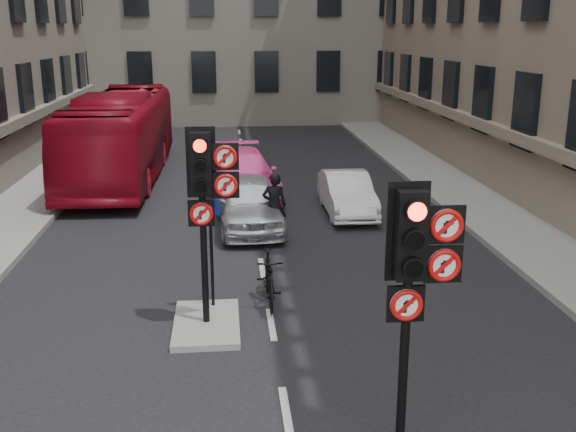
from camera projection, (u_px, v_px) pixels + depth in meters
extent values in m
cube|color=gray|center=(497.00, 212.00, 19.89)|extent=(3.00, 50.00, 0.16)
cube|color=gray|center=(207.00, 324.00, 12.42)|extent=(1.20, 2.00, 0.12)
cylinder|color=black|center=(403.00, 367.00, 8.51)|extent=(0.12, 0.12, 2.40)
cube|color=black|center=(410.00, 235.00, 8.04)|extent=(0.36, 0.28, 1.10)
cube|color=black|center=(407.00, 232.00, 8.17)|extent=(0.52, 0.03, 1.25)
cylinder|color=#FF1407|center=(417.00, 212.00, 7.71)|extent=(0.22, 0.01, 0.22)
cylinder|color=black|center=(416.00, 241.00, 7.81)|extent=(0.22, 0.01, 0.22)
cylinder|color=black|center=(414.00, 269.00, 7.90)|extent=(0.22, 0.01, 0.22)
cube|color=black|center=(446.00, 225.00, 8.03)|extent=(0.47, 0.05, 0.47)
cylinder|color=white|center=(447.00, 226.00, 7.99)|extent=(0.41, 0.02, 0.41)
torus|color=#BF0C0A|center=(447.00, 226.00, 7.97)|extent=(0.41, 0.06, 0.41)
cube|color=#BF0C0A|center=(447.00, 226.00, 7.97)|extent=(0.25, 0.01, 0.25)
cube|color=black|center=(443.00, 264.00, 8.16)|extent=(0.47, 0.05, 0.47)
cylinder|color=white|center=(444.00, 265.00, 8.12)|extent=(0.41, 0.02, 0.41)
torus|color=#BF0C0A|center=(444.00, 266.00, 8.11)|extent=(0.41, 0.06, 0.41)
cube|color=#BF0C0A|center=(445.00, 266.00, 8.10)|extent=(0.25, 0.01, 0.25)
cube|color=black|center=(406.00, 304.00, 8.26)|extent=(0.47, 0.05, 0.47)
cylinder|color=white|center=(406.00, 305.00, 8.22)|extent=(0.41, 0.02, 0.41)
torus|color=#BF0C0A|center=(407.00, 305.00, 8.20)|extent=(0.41, 0.06, 0.41)
cube|color=#BF0C0A|center=(407.00, 306.00, 8.20)|extent=(0.25, 0.01, 0.25)
cylinder|color=black|center=(204.00, 259.00, 12.08)|extent=(0.12, 0.12, 2.40)
cube|color=black|center=(201.00, 164.00, 11.60)|extent=(0.36, 0.28, 1.10)
cube|color=black|center=(201.00, 162.00, 11.73)|extent=(0.52, 0.03, 1.25)
cylinder|color=#FF1407|center=(200.00, 146.00, 11.28)|extent=(0.22, 0.02, 0.22)
cylinder|color=black|center=(200.00, 167.00, 11.37)|extent=(0.22, 0.02, 0.22)
cylinder|color=black|center=(201.00, 187.00, 11.46)|extent=(0.22, 0.02, 0.22)
cube|color=black|center=(225.00, 157.00, 11.59)|extent=(0.47, 0.05, 0.47)
cylinder|color=white|center=(225.00, 157.00, 11.55)|extent=(0.41, 0.02, 0.41)
torus|color=#BF0C0A|center=(225.00, 157.00, 11.54)|extent=(0.41, 0.06, 0.41)
cube|color=#BF0C0A|center=(225.00, 157.00, 11.53)|extent=(0.25, 0.02, 0.25)
cube|color=black|center=(226.00, 185.00, 11.73)|extent=(0.47, 0.05, 0.47)
cylinder|color=white|center=(226.00, 185.00, 11.69)|extent=(0.41, 0.02, 0.41)
torus|color=#BF0C0A|center=(226.00, 186.00, 11.67)|extent=(0.41, 0.06, 0.41)
cube|color=#BF0C0A|center=(226.00, 186.00, 11.67)|extent=(0.25, 0.02, 0.25)
cube|color=black|center=(201.00, 213.00, 11.82)|extent=(0.47, 0.05, 0.47)
cylinder|color=white|center=(201.00, 214.00, 11.78)|extent=(0.41, 0.02, 0.41)
torus|color=#BF0C0A|center=(201.00, 214.00, 11.77)|extent=(0.41, 0.06, 0.41)
cube|color=#BF0C0A|center=(201.00, 214.00, 11.76)|extent=(0.25, 0.02, 0.25)
imported|color=#B7B9BF|center=(249.00, 203.00, 18.39)|extent=(1.87, 4.26, 1.43)
imported|color=white|center=(347.00, 193.00, 19.86)|extent=(1.30, 3.70, 1.22)
imported|color=#EF469A|center=(242.00, 174.00, 21.74)|extent=(2.54, 5.33, 1.50)
imported|color=maroon|center=(121.00, 136.00, 24.26)|extent=(2.79, 11.23, 3.12)
imported|color=black|center=(269.00, 279.00, 13.36)|extent=(0.50, 1.75, 1.05)
imported|color=black|center=(274.00, 205.00, 17.52)|extent=(0.64, 0.43, 1.74)
cylinder|color=black|center=(212.00, 254.00, 12.85)|extent=(0.06, 0.06, 2.08)
cube|color=#0E199C|center=(210.00, 207.00, 12.55)|extent=(0.37, 0.09, 0.29)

